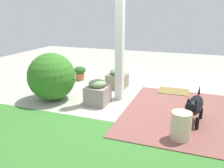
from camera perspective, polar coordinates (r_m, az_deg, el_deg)
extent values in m
plane|color=#AFA89B|center=(4.64, 5.51, -4.13)|extent=(12.00, 12.00, 0.00)
cube|color=brown|center=(4.23, 15.67, -6.74)|extent=(1.80, 2.40, 0.02)
cube|color=#39762E|center=(2.96, -19.67, -18.26)|extent=(5.20, 2.80, 0.01)
cube|color=white|center=(4.49, 1.89, 11.26)|extent=(0.14, 0.14, 2.44)
cube|color=gray|center=(5.42, 1.23, 0.79)|extent=(0.44, 0.41, 0.31)
ellipsoid|color=gray|center=(5.36, 1.24, 2.95)|extent=(0.32, 0.32, 0.15)
cube|color=gray|center=(4.46, -3.46, -2.65)|extent=(0.40, 0.43, 0.34)
ellipsoid|color=gray|center=(4.39, -3.51, 0.12)|extent=(0.32, 0.32, 0.15)
sphere|color=#347323|center=(4.74, -14.23, 1.71)|extent=(0.92, 0.92, 0.92)
cylinder|color=#C16942|center=(6.09, -7.63, 1.80)|extent=(0.21, 0.21, 0.17)
ellipsoid|color=#245E20|center=(6.05, -7.69, 3.34)|extent=(0.30, 0.30, 0.18)
ellipsoid|color=black|center=(3.83, 19.29, -4.73)|extent=(0.29, 0.67, 0.24)
sphere|color=black|center=(3.44, 18.50, -5.36)|extent=(0.18, 0.18, 0.18)
cone|color=black|center=(3.40, 19.49, -3.90)|extent=(0.05, 0.05, 0.08)
cone|color=black|center=(3.42, 17.83, -3.66)|extent=(0.05, 0.05, 0.08)
cylinder|color=black|center=(3.72, 19.66, -9.01)|extent=(0.05, 0.05, 0.19)
cylinder|color=black|center=(3.74, 17.36, -8.66)|extent=(0.05, 0.05, 0.19)
cylinder|color=black|center=(4.08, 20.46, -6.73)|extent=(0.05, 0.05, 0.19)
cylinder|color=black|center=(4.10, 18.38, -6.43)|extent=(0.05, 0.05, 0.19)
cone|color=black|center=(4.07, 20.13, -1.36)|extent=(0.04, 0.04, 0.15)
cylinder|color=beige|center=(3.35, 16.12, -9.66)|extent=(0.27, 0.27, 0.40)
cube|color=olive|center=(5.29, 14.44, -1.75)|extent=(0.65, 0.48, 0.03)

